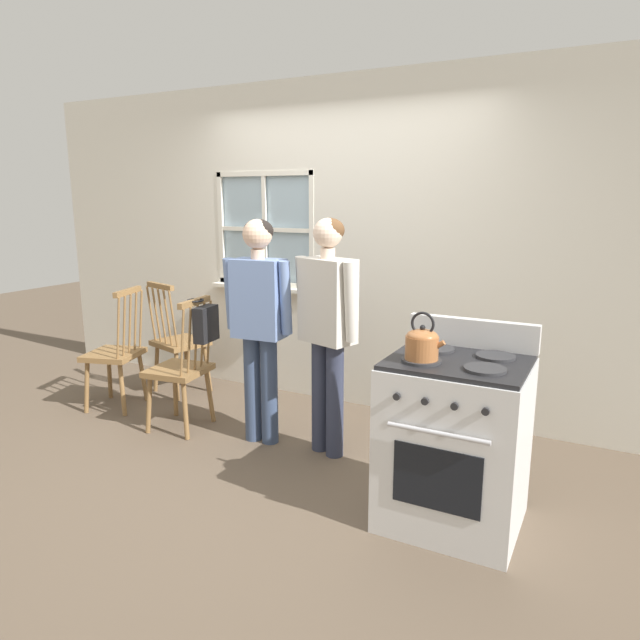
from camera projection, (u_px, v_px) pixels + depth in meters
name	position (u px, v px, depth m)	size (l,w,h in m)	color
ground_plane	(252.00, 464.00, 3.82)	(16.00, 16.00, 0.00)	brown
wall_back	(346.00, 247.00, 4.73)	(6.40, 0.16, 2.70)	silver
chair_by_window	(181.00, 370.00, 4.32)	(0.45, 0.47, 1.02)	olive
chair_near_wall	(116.00, 354.00, 4.76)	(0.50, 0.52, 1.02)	olive
chair_center_cluster	(178.00, 343.00, 5.13)	(0.51, 0.50, 1.02)	olive
person_elderly_left	(259.00, 311.00, 3.98)	(0.52, 0.24, 1.60)	#384766
person_teen_center	(328.00, 317.00, 3.79)	(0.53, 0.31, 1.62)	#2D3347
stove	(455.00, 440.00, 3.05)	(0.71, 0.68, 1.08)	silver
kettle	(422.00, 343.00, 2.90)	(0.21, 0.17, 0.25)	#A86638
potted_plant	(242.00, 277.00, 5.17)	(0.13, 0.13, 0.22)	#935B3D
handbag	(206.00, 323.00, 4.16)	(0.21, 0.23, 0.31)	black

